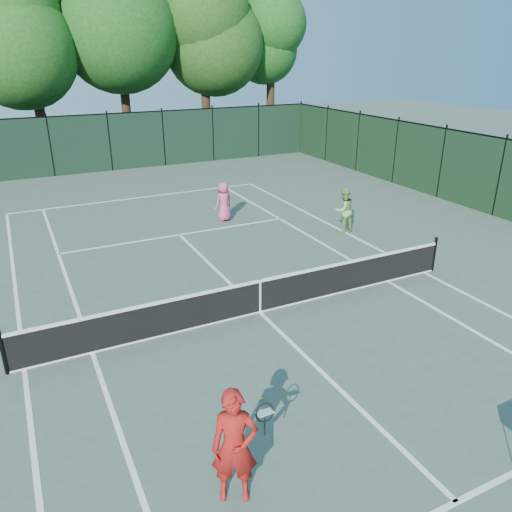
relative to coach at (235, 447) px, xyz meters
name	(u,v)px	position (x,y,z in m)	size (l,w,h in m)	color
ground	(260,312)	(2.85, 4.84, -0.93)	(90.00, 90.00, 0.00)	#49584D
sideline_doubles_left	(24,369)	(-2.63, 4.84, -0.92)	(0.10, 23.77, 0.01)	white
sideline_doubles_right	(424,272)	(8.34, 4.84, -0.92)	(0.10, 23.77, 0.01)	white
sideline_singles_left	(92,353)	(-1.26, 4.84, -0.92)	(0.10, 23.77, 0.01)	white
sideline_singles_right	(388,281)	(6.97, 4.84, -0.92)	(0.10, 23.77, 0.01)	white
baseline_far	(141,197)	(2.85, 16.73, -0.92)	(10.97, 0.10, 0.01)	white
service_line_near	(457,502)	(2.85, -1.56, -0.92)	(8.23, 0.10, 0.01)	white
service_line_far	(180,235)	(2.85, 11.24, -0.92)	(8.23, 0.10, 0.01)	white
center_service_line	(260,312)	(2.85, 4.84, -0.92)	(0.10, 12.80, 0.01)	white
tennis_net	(260,295)	(2.85, 4.84, -0.45)	(11.69, 0.09, 1.06)	black
fence_far	(110,143)	(2.85, 22.84, 0.57)	(24.00, 0.05, 3.00)	black
tree_2	(25,18)	(-0.15, 26.64, 6.80)	(6.00, 6.00, 12.40)	black
tree_4	(203,15)	(9.85, 26.44, 7.22)	(6.20, 6.20, 12.97)	black
tree_5	(271,25)	(14.85, 26.94, 6.78)	(5.80, 5.80, 12.23)	black
coach	(235,447)	(0.00, 0.00, 0.00)	(1.10, 0.68, 1.85)	#AB1813
player_pink	(224,202)	(4.94, 12.04, -0.17)	(0.84, 0.67, 1.51)	#D84C75
player_green	(344,210)	(8.27, 8.89, -0.10)	(0.86, 0.70, 1.65)	#89B65B
loose_ball_midcourt	(261,398)	(1.32, 1.78, -0.89)	(0.07, 0.07, 0.07)	#DEF131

